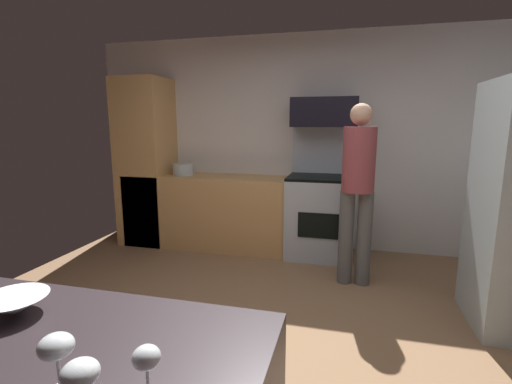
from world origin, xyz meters
The scene contains 12 objects.
ground_plane centered at (0.00, 0.00, -0.01)m, with size 5.20×4.80×0.02m, color #886546.
wall_back centered at (0.00, 2.34, 1.30)m, with size 5.20×0.12×2.60m, color silver.
lower_cabinet_run centered at (-0.90, 1.98, 0.45)m, with size 2.40×0.60×0.90m, color tan.
cabinet_column centered at (-1.90, 1.98, 1.05)m, with size 0.60×0.60×2.10m, color tan.
oven_range centered at (0.35, 1.97, 0.51)m, with size 0.76×0.65×1.51m.
microwave centered at (0.35, 2.06, 1.67)m, with size 0.74×0.38×0.33m, color black.
person_cook centered at (0.73, 1.26, 0.97)m, with size 0.31×0.30×1.72m.
mixing_bowl_small centered at (-0.45, -1.33, 0.93)m, with size 0.22×0.22×0.06m, color white.
wine_glass_near centered at (-0.02, -1.60, 1.02)m, with size 0.08×0.08×0.15m.
wine_glass_mid centered at (0.19, -1.57, 1.00)m, with size 0.07×0.07×0.13m.
wine_glass_far centered at (0.09, -1.66, 1.01)m, with size 0.08×0.08×0.14m.
stock_pot centered at (-1.38, 1.98, 0.97)m, with size 0.27×0.27×0.15m, color #AEC0C1.
Camera 1 is at (0.63, -2.25, 1.54)m, focal length 25.66 mm.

